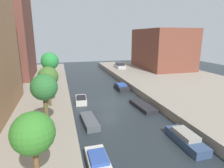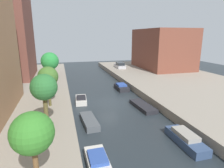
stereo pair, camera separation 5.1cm
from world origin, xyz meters
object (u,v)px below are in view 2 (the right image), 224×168
object	(u,v)px
street_tree_1	(44,88)
moored_boat_right_3	(121,87)
moored_boat_left_1	(97,161)
street_tree_2	(48,77)
moored_boat_left_3	(81,100)
moored_boat_right_1	(186,139)
parked_car	(120,65)
low_block_right	(162,49)
street_tree_3	(50,61)
moored_boat_right_2	(143,106)
moored_boat_left_2	(89,121)
street_tree_0	(32,134)

from	to	relation	value
street_tree_1	moored_boat_right_3	xyz separation A→B (m)	(10.93, 13.37, -4.22)
moored_boat_left_1	moored_boat_right_3	distance (m)	19.32
street_tree_2	moored_boat_left_1	world-z (taller)	street_tree_2
street_tree_1	moored_boat_left_3	bearing A→B (deg)	67.07
moored_boat_right_1	moored_boat_right_3	world-z (taller)	moored_boat_right_1
moored_boat_left_1	moored_boat_left_3	world-z (taller)	moored_boat_left_1
street_tree_1	moored_boat_right_1	world-z (taller)	street_tree_1
parked_car	moored_boat_right_3	xyz separation A→B (m)	(-4.60, -15.57, -1.14)
low_block_right	street_tree_1	bearing A→B (deg)	-134.06
parked_car	moored_boat_left_1	distance (m)	35.52
street_tree_3	moored_boat_right_2	bearing A→B (deg)	-34.67
low_block_right	moored_boat_right_2	world-z (taller)	low_block_right
moored_boat_left_2	parked_car	bearing A→B (deg)	66.47
street_tree_0	street_tree_1	distance (m)	7.35
street_tree_1	moored_boat_right_2	size ratio (longest dim) A/B	1.03
parked_car	moored_boat_left_3	xyz separation A→B (m)	(-11.75, -20.03, -1.19)
moored_boat_left_2	moored_boat_right_1	world-z (taller)	moored_boat_right_1
street_tree_3	moored_boat_left_3	world-z (taller)	street_tree_3
street_tree_1	moored_boat_right_2	bearing A→B (deg)	23.70
moored_boat_left_1	moored_boat_left_2	distance (m)	6.57
low_block_right	moored_boat_left_3	bearing A→B (deg)	-141.33
street_tree_3	moored_boat_left_1	size ratio (longest dim) A/B	1.71
moored_boat_left_3	moored_boat_right_3	world-z (taller)	moored_boat_right_3
moored_boat_left_1	street_tree_2	bearing A→B (deg)	108.35
moored_boat_right_1	moored_boat_right_2	size ratio (longest dim) A/B	0.93
moored_boat_left_1	street_tree_1	bearing A→B (deg)	127.68
street_tree_3	parked_car	size ratio (longest dim) A/B	1.14
street_tree_2	moored_boat_right_2	bearing A→B (deg)	-5.70
low_block_right	moored_boat_right_1	bearing A→B (deg)	-115.73
street_tree_0	moored_boat_right_1	distance (m)	12.27
street_tree_1	moored_boat_left_1	xyz separation A→B (m)	(3.42, -4.43, -4.25)
low_block_right	moored_boat_right_3	size ratio (longest dim) A/B	4.20
street_tree_2	moored_boat_right_1	bearing A→B (deg)	-40.90
moored_boat_left_1	moored_boat_right_1	size ratio (longest dim) A/B	0.74
moored_boat_left_3	moored_boat_right_2	world-z (taller)	moored_boat_left_3
moored_boat_right_3	street_tree_1	bearing A→B (deg)	-129.25
low_block_right	moored_boat_right_2	xyz separation A→B (m)	(-14.40, -21.37, -5.37)
moored_boat_right_2	low_block_right	bearing A→B (deg)	56.03
parked_car	street_tree_2	bearing A→B (deg)	-123.95
parked_car	moored_boat_left_3	world-z (taller)	parked_car
street_tree_3	moored_boat_left_2	size ratio (longest dim) A/B	1.38
street_tree_1	moored_boat_right_1	bearing A→B (deg)	-18.26
moored_boat_left_2	moored_boat_right_3	bearing A→B (deg)	57.80
parked_car	moored_boat_left_1	bearing A→B (deg)	-109.94
low_block_right	street_tree_3	xyz separation A→B (m)	(-25.31, -13.81, -0.42)
low_block_right	moored_boat_right_3	bearing A→B (deg)	-138.38
low_block_right	moored_boat_left_2	world-z (taller)	low_block_right
moored_boat_left_2	moored_boat_right_1	size ratio (longest dim) A/B	0.92
moored_boat_right_1	moored_boat_right_3	distance (m)	16.99
street_tree_2	moored_boat_right_2	world-z (taller)	street_tree_2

